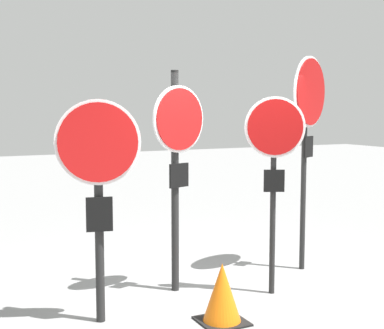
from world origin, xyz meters
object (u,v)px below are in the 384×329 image
stop_sign_0 (99,171)px  stop_sign_3 (309,113)px  traffic_cone_0 (222,293)px  stop_sign_1 (178,148)px  stop_sign_2 (274,151)px

stop_sign_0 → stop_sign_3: (2.92, 0.54, 0.54)m
stop_sign_3 → traffic_cone_0: bearing=-178.2°
traffic_cone_0 → stop_sign_1: bearing=90.4°
stop_sign_1 → stop_sign_2: (0.91, -0.58, -0.03)m
traffic_cone_0 → stop_sign_0: bearing=154.6°
stop_sign_0 → traffic_cone_0: bearing=-12.4°
stop_sign_2 → traffic_cone_0: stop_sign_2 is taller
stop_sign_0 → stop_sign_2: bearing=11.2°
stop_sign_3 → stop_sign_1: bearing=152.9°
stop_sign_1 → stop_sign_3: (1.85, 0.03, 0.38)m
stop_sign_1 → stop_sign_3: stop_sign_3 is taller
stop_sign_1 → stop_sign_2: 1.08m
stop_sign_1 → stop_sign_0: bearing=-172.6°
stop_sign_1 → stop_sign_2: bearing=-50.5°
stop_sign_2 → stop_sign_3: (0.94, 0.60, 0.42)m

